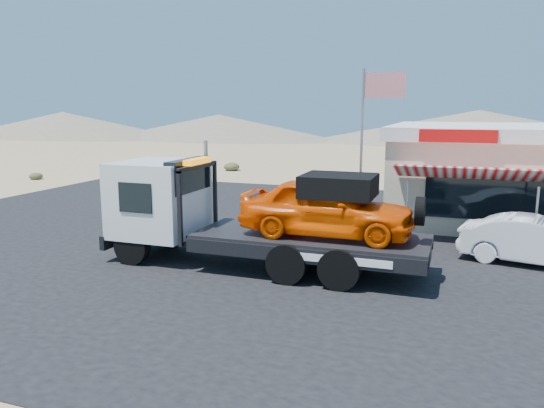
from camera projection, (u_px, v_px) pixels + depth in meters
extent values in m
plane|color=#A1865C|center=(190.00, 252.00, 17.33)|extent=(120.00, 120.00, 0.00)
cube|color=black|center=(278.00, 236.00, 19.44)|extent=(32.00, 24.00, 0.02)
cylinder|color=black|center=(132.00, 246.00, 15.83)|extent=(1.09, 0.33, 1.09)
cylinder|color=black|center=(170.00, 231.00, 17.85)|extent=(1.09, 0.33, 1.09)
cylinder|color=black|center=(288.00, 262.00, 14.20)|extent=(1.09, 0.60, 1.09)
cylinder|color=black|center=(310.00, 243.00, 16.23)|extent=(1.09, 0.60, 1.09)
cylinder|color=black|center=(340.00, 268.00, 13.73)|extent=(1.09, 0.60, 1.09)
cylinder|color=black|center=(356.00, 247.00, 15.75)|extent=(1.09, 0.60, 1.09)
cube|color=black|center=(271.00, 244.00, 15.47)|extent=(8.95, 1.09, 0.33)
cube|color=silver|center=(159.00, 198.00, 16.50)|extent=(2.40, 2.56, 2.29)
cube|color=black|center=(188.00, 175.00, 16.01)|extent=(0.38, 2.18, 0.98)
cube|color=black|center=(199.00, 202.00, 16.05)|extent=(0.11, 2.40, 2.18)
cube|color=orange|center=(198.00, 161.00, 15.83)|extent=(0.27, 1.31, 0.16)
cube|color=black|center=(311.00, 237.00, 15.02)|extent=(6.55, 2.51, 0.16)
imported|color=#F14B00|center=(327.00, 207.00, 14.71)|extent=(4.80, 1.93, 1.64)
cube|color=black|center=(339.00, 186.00, 14.49)|extent=(1.96, 1.64, 0.60)
imported|color=silver|center=(536.00, 241.00, 15.77)|extent=(4.53, 2.32, 1.42)
cube|color=#BCAF8E|center=(520.00, 179.00, 21.87)|extent=(10.00, 8.00, 3.40)
cube|color=white|center=(524.00, 132.00, 21.51)|extent=(10.40, 8.40, 0.50)
cube|color=red|center=(458.00, 136.00, 18.40)|extent=(2.60, 0.12, 0.45)
cube|color=black|center=(531.00, 200.00, 18.18)|extent=(7.00, 0.06, 1.60)
cube|color=red|center=(536.00, 176.00, 17.19)|extent=(9.00, 1.73, 0.61)
cylinder|color=#99999E|center=(406.00, 213.00, 18.03)|extent=(0.08, 0.08, 2.20)
cylinder|color=#99999E|center=(536.00, 221.00, 16.70)|extent=(0.08, 0.08, 2.20)
cylinder|color=#99999E|center=(361.00, 153.00, 19.39)|extent=(0.10, 0.10, 6.00)
cube|color=#B20C14|center=(384.00, 85.00, 18.70)|extent=(1.50, 0.02, 0.90)
ellipsoid|color=#424827|center=(36.00, 176.00, 34.48)|extent=(0.86, 0.86, 0.46)
ellipsoid|color=#424827|center=(115.00, 167.00, 37.98)|extent=(1.42, 1.42, 0.76)
ellipsoid|color=#424827|center=(232.00, 166.00, 39.18)|extent=(1.17, 1.17, 0.63)
ellipsoid|color=#424827|center=(402.00, 170.00, 37.34)|extent=(0.88, 0.88, 0.47)
cone|color=#726B59|center=(219.00, 127.00, 76.22)|extent=(36.00, 36.00, 3.50)
cone|color=#726B59|center=(479.00, 127.00, 67.32)|extent=(44.00, 44.00, 4.20)
cone|color=#726B59|center=(64.00, 124.00, 81.71)|extent=(40.00, 40.00, 3.80)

